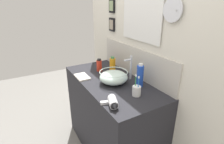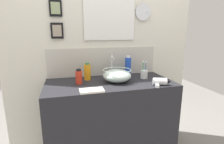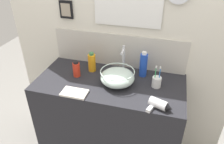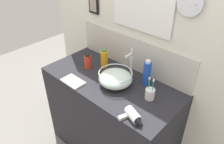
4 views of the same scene
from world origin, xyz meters
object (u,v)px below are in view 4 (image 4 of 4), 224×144
hair_drier (133,116)px  lotion_bottle (88,61)px  soap_dispenser (104,59)px  toothbrush_cup (150,94)px  glass_bowl_sink (115,78)px  faucet (131,61)px  shampoo_bottle (147,73)px  hand_towel (73,82)px

hair_drier → lotion_bottle: size_ratio=1.27×
soap_dispenser → toothbrush_cup: bearing=-9.5°
glass_bowl_sink → lotion_bottle: (-0.37, 0.02, 0.00)m
glass_bowl_sink → soap_dispenser: 0.31m
glass_bowl_sink → faucet: bearing=90.0°
shampoo_bottle → soap_dispenser: 0.46m
glass_bowl_sink → soap_dispenser: soap_dispenser is taller
hair_drier → soap_dispenser: soap_dispenser is taller
glass_bowl_sink → soap_dispenser: size_ratio=1.56×
glass_bowl_sink → hair_drier: 0.43m
hair_drier → shampoo_bottle: 0.45m
glass_bowl_sink → toothbrush_cup: bearing=8.4°
hand_towel → faucet: bearing=55.8°
glass_bowl_sink → shampoo_bottle: size_ratio=1.23×
lotion_bottle → faucet: bearing=25.3°
toothbrush_cup → lotion_bottle: toothbrush_cup is taller
soap_dispenser → hand_towel: 0.38m
glass_bowl_sink → toothbrush_cup: toothbrush_cup is taller
faucet → hand_towel: (-0.29, -0.42, -0.14)m
faucet → toothbrush_cup: bearing=-25.6°
faucet → soap_dispenser: (-0.28, -0.05, -0.06)m
hand_towel → glass_bowl_sink: bearing=38.0°
hair_drier → toothbrush_cup: (-0.05, 0.27, 0.01)m
hair_drier → lotion_bottle: (-0.74, 0.24, 0.04)m
toothbrush_cup → hand_towel: (-0.60, -0.27, -0.04)m
lotion_bottle → hand_towel: 0.27m
faucet → glass_bowl_sink: bearing=-90.0°
glass_bowl_sink → hand_towel: glass_bowl_sink is taller
hand_towel → hair_drier: bearing=0.4°
shampoo_bottle → soap_dispenser: bearing=-175.2°
hair_drier → hand_towel: (-0.65, -0.00, -0.03)m
glass_bowl_sink → soap_dispenser: bearing=152.1°
shampoo_bottle → lotion_bottle: bearing=-163.7°
faucet → toothbrush_cup: faucet is taller
glass_bowl_sink → hair_drier: (0.37, -0.22, -0.03)m
glass_bowl_sink → lotion_bottle: bearing=176.6°
hair_drier → soap_dispenser: 0.74m
shampoo_bottle → hand_towel: (-0.47, -0.41, -0.10)m
soap_dispenser → hand_towel: size_ratio=0.90×
hair_drier → lotion_bottle: lotion_bottle is taller
toothbrush_cup → lotion_bottle: (-0.69, -0.02, 0.02)m
shampoo_bottle → lotion_bottle: size_ratio=1.57×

